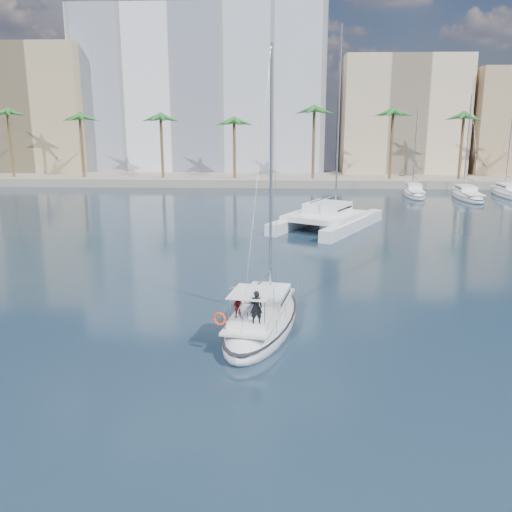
{
  "coord_description": "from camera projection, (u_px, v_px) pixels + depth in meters",
  "views": [
    {
      "loc": [
        2.07,
        -30.76,
        11.23
      ],
      "look_at": [
        0.6,
        1.5,
        2.99
      ],
      "focal_mm": 40.0,
      "sensor_mm": 36.0,
      "label": 1
    }
  ],
  "objects": [
    {
      "name": "ground",
      "position": [
        244.0,
        313.0,
        32.64
      ],
      "size": [
        160.0,
        160.0,
        0.0
      ],
      "primitive_type": "plane",
      "color": "black",
      "rests_on": "ground"
    },
    {
      "name": "building_modern",
      "position": [
        203.0,
        95.0,
        100.36
      ],
      "size": [
        42.0,
        16.0,
        28.0
      ],
      "primitive_type": "cube",
      "color": "white",
      "rests_on": "ground"
    },
    {
      "name": "main_sloop",
      "position": [
        262.0,
        320.0,
        30.17
      ],
      "size": [
        5.11,
        10.75,
        15.34
      ],
      "rotation": [
        0.0,
        0.0,
        -0.18
      ],
      "color": "white",
      "rests_on": "ground"
    },
    {
      "name": "catamaran",
      "position": [
        327.0,
        216.0,
        56.02
      ],
      "size": [
        12.15,
        14.84,
        19.21
      ],
      "rotation": [
        0.0,
        0.0,
        -0.49
      ],
      "color": "white",
      "rests_on": "ground"
    },
    {
      "name": "quay",
      "position": [
        269.0,
        179.0,
        91.53
      ],
      "size": [
        120.0,
        14.0,
        1.2
      ],
      "primitive_type": "cube",
      "color": "gray",
      "rests_on": "ground"
    },
    {
      "name": "palm_left",
      "position": [
        46.0,
        117.0,
        86.76
      ],
      "size": [
        3.6,
        3.6,
        12.3
      ],
      "color": "brown",
      "rests_on": "ground"
    },
    {
      "name": "moored_yacht_a",
      "position": [
        414.0,
        196.0,
        77.25
      ],
      "size": [
        3.37,
        9.52,
        11.9
      ],
      "primitive_type": null,
      "rotation": [
        0.0,
        0.0,
        -0.07
      ],
      "color": "white",
      "rests_on": "ground"
    },
    {
      "name": "building_tan_left",
      "position": [
        28.0,
        112.0,
        98.55
      ],
      "size": [
        22.0,
        14.0,
        22.0
      ],
      "primitive_type": "cube",
      "color": "tan",
      "rests_on": "ground"
    },
    {
      "name": "palm_right",
      "position": [
        500.0,
        117.0,
        83.76
      ],
      "size": [
        3.6,
        3.6,
        12.3
      ],
      "color": "brown",
      "rests_on": "ground"
    },
    {
      "name": "moored_yacht_b",
      "position": [
        467.0,
        199.0,
        75.02
      ],
      "size": [
        3.32,
        10.83,
        13.72
      ],
      "primitive_type": null,
      "rotation": [
        0.0,
        0.0,
        -0.02
      ],
      "color": "white",
      "rests_on": "ground"
    },
    {
      "name": "moored_yacht_c",
      "position": [
        512.0,
        197.0,
        76.67
      ],
      "size": [
        3.98,
        12.33,
        15.54
      ],
      "primitive_type": null,
      "rotation": [
        0.0,
        0.0,
        0.03
      ],
      "color": "white",
      "rests_on": "ground"
    },
    {
      "name": "seagull",
      "position": [
        237.0,
        288.0,
        36.18
      ],
      "size": [
        1.05,
        0.45,
        0.19
      ],
      "color": "silver",
      "rests_on": "ground"
    },
    {
      "name": "building_beige",
      "position": [
        400.0,
        118.0,
        96.95
      ],
      "size": [
        20.0,
        14.0,
        20.0
      ],
      "primitive_type": "cube",
      "color": "beige",
      "rests_on": "ground"
    },
    {
      "name": "palm_centre",
      "position": [
        269.0,
        117.0,
        85.26
      ],
      "size": [
        3.6,
        3.6,
        12.3
      ],
      "color": "brown",
      "rests_on": "ground"
    }
  ]
}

